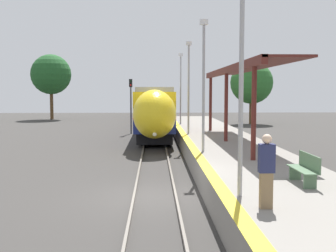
{
  "coord_description": "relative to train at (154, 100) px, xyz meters",
  "views": [
    {
      "loc": [
        -0.01,
        -14.54,
        3.68
      ],
      "look_at": [
        0.58,
        3.49,
        2.21
      ],
      "focal_mm": 45.0,
      "sensor_mm": 36.0,
      "label": 1
    }
  ],
  "objects": [
    {
      "name": "lamppost_mid",
      "position": [
        2.19,
        -51.53,
        2.05
      ],
      "size": [
        0.36,
        0.2,
        5.88
      ],
      "color": "#9E9EA3",
      "rests_on": "platform_right"
    },
    {
      "name": "station_canopy",
      "position": [
        4.46,
        -47.63,
        2.46
      ],
      "size": [
        2.02,
        15.71,
        4.02
      ],
      "color": "#511E19",
      "rests_on": "platform_right"
    },
    {
      "name": "person_waiting",
      "position": [
        2.56,
        -60.84,
        -0.39
      ],
      "size": [
        0.36,
        0.23,
        1.73
      ],
      "color": "#7F6647",
      "rests_on": "platform_right"
    },
    {
      "name": "background_tree_right",
      "position": [
        11.1,
        -22.44,
        2.44
      ],
      "size": [
        4.84,
        4.84,
        7.16
      ],
      "color": "brown",
      "rests_on": "ground_plane"
    },
    {
      "name": "railway_signal",
      "position": [
        -2.07,
        -33.35,
        0.63
      ],
      "size": [
        0.28,
        0.28,
        4.8
      ],
      "color": "#59595E",
      "rests_on": "ground_plane"
    },
    {
      "name": "rail_left",
      "position": [
        -0.72,
        -55.77,
        -2.2
      ],
      "size": [
        0.08,
        90.0,
        0.15
      ],
      "primitive_type": "cube",
      "color": "slate",
      "rests_on": "ground_plane"
    },
    {
      "name": "lamppost_farthest",
      "position": [
        2.19,
        -35.19,
        2.05
      ],
      "size": [
        0.36,
        0.2,
        5.88
      ],
      "color": "#9E9EA3",
      "rests_on": "platform_right"
    },
    {
      "name": "train",
      "position": [
        0.0,
        0.0,
        0.0
      ],
      "size": [
        2.74,
        93.63,
        3.99
      ],
      "color": "black",
      "rests_on": "ground_plane"
    },
    {
      "name": "rail_right",
      "position": [
        0.72,
        -55.77,
        -2.2
      ],
      "size": [
        0.08,
        90.0,
        0.15
      ],
      "primitive_type": "cube",
      "color": "slate",
      "rests_on": "ground_plane"
    },
    {
      "name": "lamppost_far",
      "position": [
        2.19,
        -43.36,
        2.05
      ],
      "size": [
        0.36,
        0.2,
        5.88
      ],
      "color": "#9E9EA3",
      "rests_on": "platform_right"
    },
    {
      "name": "platform_bench",
      "position": [
        4.39,
        -58.35,
        -0.81
      ],
      "size": [
        0.44,
        1.65,
        0.89
      ],
      "color": "#4C6B4C",
      "rests_on": "platform_right"
    },
    {
      "name": "platform_right",
      "position": [
        3.85,
        -55.77,
        -1.78
      ],
      "size": [
        4.42,
        64.0,
        1.0
      ],
      "color": "gray",
      "rests_on": "ground_plane"
    },
    {
      "name": "background_tree_left",
      "position": [
        -13.78,
        -13.41,
        3.72
      ],
      "size": [
        5.32,
        5.32,
        8.67
      ],
      "color": "brown",
      "rests_on": "ground_plane"
    },
    {
      "name": "ground_plane",
      "position": [
        0.0,
        -55.77,
        -2.28
      ],
      "size": [
        120.0,
        120.0,
        0.0
      ],
      "primitive_type": "plane",
      "color": "#383533"
    },
    {
      "name": "lamppost_near",
      "position": [
        2.19,
        -59.7,
        2.05
      ],
      "size": [
        0.36,
        0.2,
        5.88
      ],
      "color": "#9E9EA3",
      "rests_on": "platform_right"
    }
  ]
}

